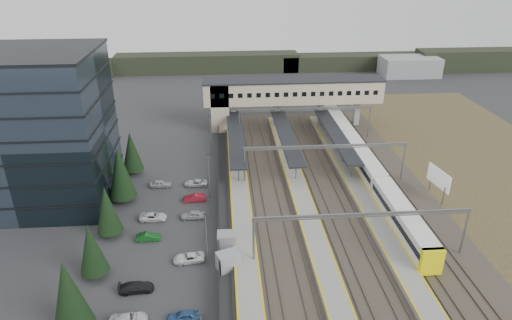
{
  "coord_description": "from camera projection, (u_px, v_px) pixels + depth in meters",
  "views": [
    {
      "loc": [
        -5.41,
        -56.33,
        37.75
      ],
      "look_at": [
        0.13,
        15.67,
        4.0
      ],
      "focal_mm": 32.0,
      "sensor_mm": 36.0,
      "label": 1
    }
  ],
  "objects": [
    {
      "name": "train",
      "position": [
        363.0,
        161.0,
        83.86
      ],
      "size": [
        2.91,
        60.79,
        3.66
      ],
      "color": "white",
      "rests_on": "ground"
    },
    {
      "name": "relay_cabin_near",
      "position": [
        228.0,
        261.0,
        58.62
      ],
      "size": [
        3.36,
        2.95,
        2.33
      ],
      "color": "gray",
      "rests_on": "ground"
    },
    {
      "name": "relay_cabin_far",
      "position": [
        226.0,
        240.0,
        62.82
      ],
      "size": [
        2.48,
        2.08,
        2.25
      ],
      "color": "gray",
      "rests_on": "ground"
    },
    {
      "name": "office_building",
      "position": [
        25.0,
        130.0,
        70.42
      ],
      "size": [
        24.3,
        18.3,
        24.3
      ],
      "color": "#32404F",
      "rests_on": "ground"
    },
    {
      "name": "canopies",
      "position": [
        286.0,
        135.0,
        90.45
      ],
      "size": [
        23.1,
        30.0,
        3.28
      ],
      "color": "black",
      "rests_on": "ground"
    },
    {
      "name": "conifer_row",
      "position": [
        100.0,
        222.0,
        60.18
      ],
      "size": [
        4.42,
        49.82,
        9.5
      ],
      "color": "black",
      "rests_on": "ground"
    },
    {
      "name": "billboard",
      "position": [
        439.0,
        179.0,
        74.42
      ],
      "size": [
        1.1,
        5.97,
        5.12
      ],
      "color": "slate",
      "rests_on": "ground"
    },
    {
      "name": "lampposts",
      "position": [
        208.0,
        202.0,
        65.98
      ],
      "size": [
        0.5,
        53.25,
        8.07
      ],
      "color": "slate",
      "rests_on": "ground"
    },
    {
      "name": "treeline_far",
      "position": [
        309.0,
        63.0,
        150.99
      ],
      "size": [
        170.0,
        19.0,
        7.0
      ],
      "color": "black",
      "rests_on": "ground"
    },
    {
      "name": "footbridge",
      "position": [
        281.0,
        94.0,
        102.35
      ],
      "size": [
        40.4,
        6.4,
        11.2
      ],
      "color": "tan",
      "rests_on": "ground"
    },
    {
      "name": "fence",
      "position": [
        219.0,
        208.0,
        70.88
      ],
      "size": [
        0.08,
        90.0,
        2.0
      ],
      "color": "#26282B",
      "rests_on": "ground"
    },
    {
      "name": "gantries",
      "position": [
        341.0,
        181.0,
        68.24
      ],
      "size": [
        28.4,
        62.28,
        7.17
      ],
      "color": "slate",
      "rests_on": "ground"
    },
    {
      "name": "car_park",
      "position": [
        165.0,
        266.0,
        58.5
      ],
      "size": [
        10.32,
        44.39,
        1.27
      ],
      "color": "#BDBCC1",
      "rests_on": "ground"
    },
    {
      "name": "rail_corridor",
      "position": [
        319.0,
        208.0,
        72.28
      ],
      "size": [
        34.0,
        90.0,
        0.92
      ],
      "color": "#3A352C",
      "rests_on": "ground"
    },
    {
      "name": "ground",
      "position": [
        263.0,
        229.0,
        67.24
      ],
      "size": [
        220.0,
        220.0,
        0.0
      ],
      "primitive_type": "plane",
      "color": "#2B2B2D",
      "rests_on": "ground"
    }
  ]
}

